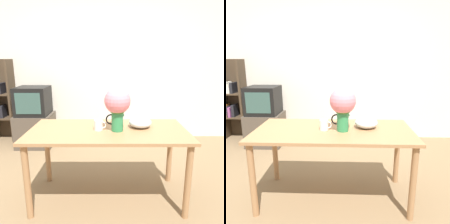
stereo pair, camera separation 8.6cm
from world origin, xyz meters
The scene contains 9 objects.
ground_plane centered at (0.00, 0.00, 0.00)m, with size 12.00×12.00×0.00m, color #7F6647.
wall_back centered at (0.00, 1.99, 1.30)m, with size 8.00×0.05×2.60m.
table centered at (0.16, 0.06, 0.66)m, with size 1.58×0.76×0.77m.
flower_vase centered at (0.26, 0.02, 1.03)m, with size 0.25×0.25×0.43m.
coffee_mug centered at (0.07, 0.04, 0.82)m, with size 0.12×0.08×0.10m.
white_bowl centered at (0.50, 0.13, 0.82)m, with size 0.23×0.23×0.11m.
tv_stand centered at (-1.10, 1.52, 0.27)m, with size 0.58×0.52×0.55m.
tv_set centered at (-1.10, 1.52, 0.78)m, with size 0.50×0.49×0.46m.
bookshelf centered at (-1.79, 1.84, 0.72)m, with size 0.42×0.29×1.45m.
Camera 1 is at (0.20, -2.03, 1.46)m, focal length 35.00 mm.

